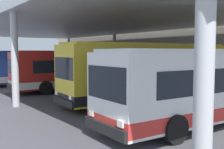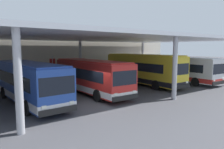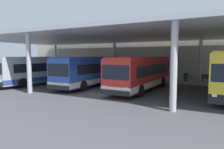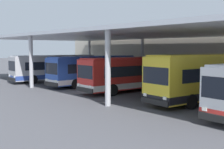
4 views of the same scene
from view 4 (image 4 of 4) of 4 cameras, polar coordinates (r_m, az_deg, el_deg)
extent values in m
plane|color=#47474C|center=(27.16, -4.90, -3.45)|extent=(200.00, 200.00, 0.00)
cube|color=#A39E93|center=(35.15, 11.02, -1.44)|extent=(42.00, 4.50, 0.18)
cube|color=beige|center=(37.51, 14.26, 4.39)|extent=(48.00, 1.60, 7.35)
cube|color=silver|center=(30.37, 3.64, 7.67)|extent=(40.00, 17.00, 0.30)
cylinder|color=#B2B2B7|center=(49.78, -4.36, 3.45)|extent=(0.40, 0.40, 5.25)
cylinder|color=#B2B2B7|center=(31.03, -15.30, 2.32)|extent=(0.40, 0.40, 5.25)
cylinder|color=#B2B2B7|center=(40.37, 5.86, 3.07)|extent=(0.40, 0.40, 5.25)
cylinder|color=#B2B2B7|center=(20.47, -0.81, 1.18)|extent=(0.40, 0.40, 5.25)
cube|color=#B7B7BC|center=(36.87, -10.99, 1.38)|extent=(3.19, 10.54, 2.70)
cube|color=#2D4799|center=(36.95, -10.96, -0.17)|extent=(3.21, 10.56, 0.50)
cube|color=black|center=(36.92, -10.78, 1.85)|extent=(3.10, 8.68, 0.90)
cube|color=black|center=(35.00, -18.66, 1.58)|extent=(2.30, 0.27, 1.10)
cube|color=black|center=(35.09, -18.73, -0.87)|extent=(2.46, 0.32, 0.36)
cube|color=silver|center=(36.81, -11.02, 3.57)|extent=(2.96, 10.11, 0.12)
cube|color=yellow|center=(34.97, -18.65, 2.93)|extent=(1.75, 0.24, 0.28)
cube|color=white|center=(35.91, -19.16, -0.19)|extent=(0.28, 0.10, 0.20)
cube|color=white|center=(34.20, -18.28, -0.41)|extent=(0.28, 0.10, 0.20)
cylinder|color=black|center=(36.88, -16.30, -0.60)|extent=(0.35, 1.02, 1.00)
cylinder|color=black|center=(34.59, -14.94, -0.93)|extent=(0.35, 1.02, 1.00)
cylinder|color=black|center=(39.33, -7.93, -0.11)|extent=(0.35, 1.02, 1.00)
cylinder|color=black|center=(37.19, -6.16, -0.38)|extent=(0.35, 1.02, 1.00)
cube|color=#284CA8|center=(32.23, -3.56, 0.94)|extent=(2.80, 10.47, 2.70)
cube|color=silver|center=(32.32, -3.55, -0.83)|extent=(2.82, 10.49, 0.50)
cube|color=black|center=(32.31, -3.35, 1.49)|extent=(2.78, 8.60, 0.90)
cube|color=black|center=(29.34, -11.52, 1.13)|extent=(2.30, 0.19, 1.10)
cube|color=black|center=(29.43, -11.62, -1.79)|extent=(2.45, 0.23, 0.36)
cube|color=#2A50B0|center=(32.16, -3.57, 3.45)|extent=(2.59, 10.05, 0.12)
cube|color=yellow|center=(29.31, -11.50, 2.73)|extent=(1.75, 0.17, 0.28)
cube|color=white|center=(30.18, -12.47, -0.97)|extent=(0.28, 0.09, 0.20)
cube|color=white|center=(28.63, -10.72, -1.27)|extent=(0.28, 0.09, 0.20)
cylinder|color=black|center=(31.51, -9.55, -1.41)|extent=(0.31, 1.01, 1.00)
cylinder|color=black|center=(29.47, -7.03, -1.82)|extent=(0.31, 1.01, 1.00)
cylinder|color=black|center=(35.08, -1.09, -0.68)|extent=(0.31, 1.01, 1.00)
cylinder|color=black|center=(33.26, 1.65, -1.00)|extent=(0.31, 1.01, 1.00)
cube|color=red|center=(27.94, 3.75, 0.31)|extent=(2.81, 10.47, 2.70)
cube|color=white|center=(28.04, 3.74, -1.73)|extent=(2.83, 10.49, 0.50)
cube|color=black|center=(28.01, 3.98, 0.93)|extent=(2.79, 8.60, 0.90)
cube|color=black|center=(24.78, -5.15, 0.50)|extent=(2.30, 0.19, 1.10)
cube|color=black|center=(24.90, -5.30, -2.95)|extent=(2.45, 0.23, 0.36)
cube|color=red|center=(27.86, 3.77, 3.20)|extent=(2.59, 10.05, 0.12)
cube|color=yellow|center=(24.75, -5.11, 2.40)|extent=(1.75, 0.17, 0.28)
cube|color=white|center=(25.61, -6.38, -1.95)|extent=(0.28, 0.09, 0.20)
cube|color=white|center=(24.11, -4.13, -2.36)|extent=(0.28, 0.09, 0.20)
cylinder|color=black|center=(27.03, -3.11, -2.41)|extent=(0.31, 1.01, 1.00)
cylinder|color=black|center=(25.08, 0.11, -2.99)|extent=(0.31, 1.01, 1.00)
cylinder|color=black|center=(30.89, 6.18, -1.49)|extent=(0.31, 1.01, 1.00)
cylinder|color=black|center=(29.20, 9.54, -1.91)|extent=(0.31, 1.01, 1.00)
cube|color=yellow|center=(23.62, 18.00, -0.31)|extent=(3.15, 11.33, 3.10)
cube|color=black|center=(23.76, 17.92, -3.20)|extent=(3.17, 11.35, 0.50)
cube|color=black|center=(23.72, 18.23, 0.43)|extent=(3.07, 9.32, 0.90)
cube|color=black|center=(19.36, 8.41, -0.21)|extent=(2.30, 0.25, 1.10)
cube|color=black|center=(19.53, 8.16, -5.20)|extent=(2.46, 0.30, 0.36)
cube|color=yellow|center=(23.54, 18.11, 3.59)|extent=(2.93, 10.87, 0.12)
cube|color=yellow|center=(19.32, 8.52, 2.81)|extent=(1.75, 0.22, 0.28)
cube|color=white|center=(20.12, 6.39, -3.87)|extent=(0.28, 0.10, 0.20)
cube|color=white|center=(18.86, 10.12, -4.51)|extent=(0.28, 0.10, 0.20)
cylinder|color=black|center=(21.91, 9.96, -4.24)|extent=(0.34, 1.01, 1.00)
cylinder|color=black|center=(20.32, 14.98, -5.06)|extent=(0.34, 1.01, 1.00)
cylinder|color=black|center=(26.99, 19.62, -2.71)|extent=(0.34, 1.01, 1.00)
cube|color=black|center=(15.45, 20.38, -2.55)|extent=(2.30, 0.22, 1.10)
cube|color=black|center=(15.64, 20.03, -8.04)|extent=(2.45, 0.27, 0.36)
cube|color=yellow|center=(15.39, 20.53, 0.49)|extent=(1.75, 0.20, 0.28)
cube|color=white|center=(16.06, 17.37, -6.34)|extent=(0.28, 0.09, 0.20)
cylinder|color=black|center=(17.95, 20.23, -6.53)|extent=(0.32, 1.01, 1.00)
cube|color=#2D2D33|center=(31.35, 20.56, -1.87)|extent=(0.10, 0.36, 0.45)
cylinder|color=#236638|center=(32.07, 17.46, -1.22)|extent=(0.48, 0.48, 0.90)
cylinder|color=black|center=(32.03, 17.48, -0.35)|extent=(0.52, 0.52, 0.08)
cylinder|color=#B2B2B7|center=(33.74, 11.55, 1.17)|extent=(0.12, 0.12, 3.20)
cube|color=#B22323|center=(33.70, 11.54, 1.82)|extent=(0.70, 0.04, 1.80)
camera|label=1|loc=(8.21, 48.65, -3.33)|focal=44.63mm
camera|label=2|loc=(30.99, -36.80, 4.55)|focal=34.91mm
camera|label=3|loc=(13.48, -36.23, 0.91)|focal=32.46mm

